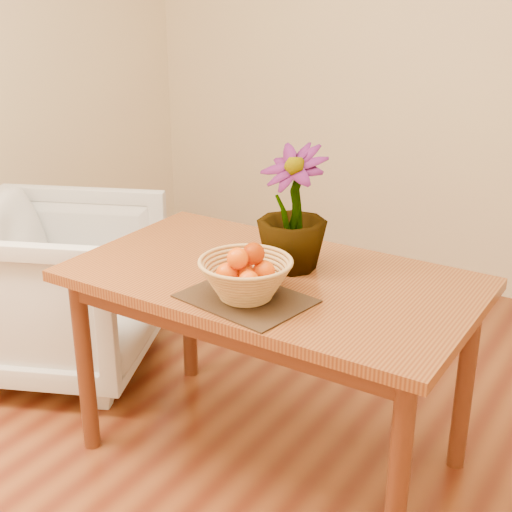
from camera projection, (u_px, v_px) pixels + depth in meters
The scene contains 8 objects.
floor at pixel (226, 499), 2.50m from camera, with size 4.50×4.50×0.00m, color brown.
wall_back at pixel (462, 49), 3.78m from camera, with size 4.00×0.02×2.70m, color beige.
table at pixel (272, 298), 2.49m from camera, with size 1.40×0.80×0.75m.
placemat at pixel (246, 299), 2.27m from camera, with size 0.39×0.29×0.01m, color #342313.
wicker_basket at pixel (246, 280), 2.25m from camera, with size 0.30×0.30×0.12m.
orange_pile at pixel (247, 266), 2.23m from camera, with size 0.16×0.15×0.13m.
potted_plant at pixel (292, 209), 2.44m from camera, with size 0.24×0.24×0.44m, color #184E16.
armchair at pixel (57, 280), 3.22m from camera, with size 0.83×0.78×0.86m, color #7D6956.
Camera 1 is at (1.16, -1.65, 1.71)m, focal length 50.00 mm.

